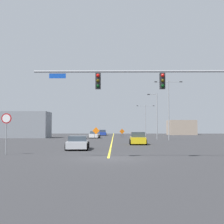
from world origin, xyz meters
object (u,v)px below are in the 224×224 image
Objects in this scene: stop_sign at (6,126)px; car_blue_distant at (103,133)px; construction_sign_median_near at (122,132)px; street_lamp_far_left at (146,117)px; street_lamp_near_left at (169,105)px; construction_sign_left_lane at (96,131)px; car_white_far at (95,135)px; street_lamp_mid_right at (156,114)px; car_silver_passing at (78,143)px; traffic_signal_assembly at (160,87)px; car_yellow_near at (138,139)px.

stop_sign is 0.67× the size of car_blue_distant.
construction_sign_median_near is 16.26m from car_blue_distant.
street_lamp_far_left is at bearing -4.02° from car_blue_distant.
street_lamp_near_left is 14.57m from construction_sign_left_lane.
street_lamp_far_left is 1.85× the size of car_white_far.
construction_sign_left_lane reaches higher than construction_sign_median_near.
street_lamp_far_left is at bearing 88.06° from street_lamp_mid_right.
construction_sign_left_lane is at bearing 90.14° from car_silver_passing.
traffic_signal_assembly is 2.93× the size of car_white_far.
construction_sign_left_lane is at bearing 81.99° from stop_sign.
street_lamp_near_left reaches higher than street_lamp_mid_right.
car_yellow_near is (6.09, -42.85, 0.01)m from car_blue_distant.
traffic_signal_assembly is 1.59× the size of street_lamp_mid_right.
stop_sign is 0.66× the size of car_silver_passing.
traffic_signal_assembly is 1.30× the size of street_lamp_near_left.
street_lamp_far_left is 16.55m from construction_sign_median_near.
car_silver_passing is at bearing -127.34° from car_yellow_near.
street_lamp_near_left reaches higher than stop_sign.
car_yellow_near reaches higher than car_silver_passing.
car_silver_passing is (-0.14, -51.02, -0.10)m from car_blue_distant.
car_yellow_near is at bearing -115.72° from street_lamp_near_left.
car_yellow_near is (1.22, -27.34, -0.47)m from construction_sign_median_near.
street_lamp_mid_right is 13.37m from construction_sign_median_near.
car_white_far is (4.05, 36.74, -1.52)m from stop_sign.
street_lamp_mid_right is at bearing 82.29° from traffic_signal_assembly.
car_blue_distant is at bearing 112.09° from street_lamp_near_left.
car_silver_passing is at bearing 49.97° from stop_sign.
street_lamp_near_left is 24.83m from car_silver_passing.
car_blue_distant is 0.99× the size of car_silver_passing.
car_silver_passing is at bearing -120.61° from street_lamp_near_left.
street_lamp_near_left is at bearing 59.39° from car_silver_passing.
street_lamp_far_left is 23.01m from car_white_far.
car_white_far is at bearing 141.58° from street_lamp_near_left.
car_blue_distant reaches higher than car_white_far.
street_lamp_near_left is 16.99m from construction_sign_median_near.
stop_sign is 17.57m from car_yellow_near.
car_silver_passing is at bearing -103.04° from street_lamp_far_left.
traffic_signal_assembly is 4.17× the size of stop_sign.
construction_sign_median_near is 35.86m from car_silver_passing.
construction_sign_median_near is 7.11m from car_white_far.
car_yellow_near is 24.02m from car_white_far.
car_white_far is at bearing -142.47° from construction_sign_median_near.
traffic_signal_assembly is 5.87× the size of construction_sign_left_lane.
street_lamp_mid_right is 1.76× the size of car_blue_distant.
street_lamp_far_left reaches higher than car_yellow_near.
traffic_signal_assembly is 11.64m from stop_sign.
stop_sign is 33.29m from street_lamp_mid_right.
construction_sign_left_lane is (-12.43, 6.21, -4.39)m from street_lamp_near_left.
street_lamp_far_left is (16.29, 55.76, 2.74)m from stop_sign.
car_blue_distant is at bearing 175.98° from street_lamp_far_left.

